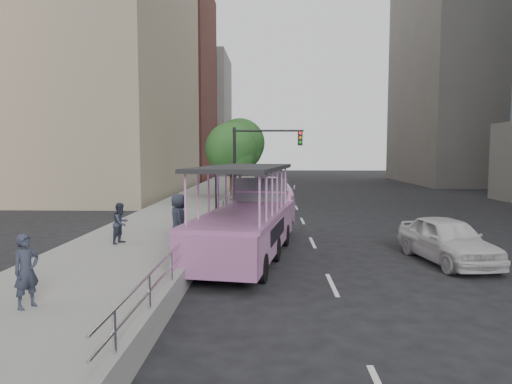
{
  "coord_description": "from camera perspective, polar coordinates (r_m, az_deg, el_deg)",
  "views": [
    {
      "loc": [
        -0.75,
        -14.65,
        3.73
      ],
      "look_at": [
        -1.25,
        1.28,
        2.34
      ],
      "focal_mm": 32.0,
      "sensor_mm": 36.0,
      "label": 1
    }
  ],
  "objects": [
    {
      "name": "midrise_stone_a",
      "position": [
        63.83,
        27.65,
        15.52
      ],
      "size": [
        20.0,
        20.0,
        32.0
      ],
      "primitive_type": "cube",
      "color": "gray",
      "rests_on": "ground"
    },
    {
      "name": "street_tree_far",
      "position": [
        36.65,
        -1.87,
        5.89
      ],
      "size": [
        3.97,
        3.97,
        6.45
      ],
      "color": "#352218",
      "rests_on": "ground"
    },
    {
      "name": "midrise_brick",
      "position": [
        65.64,
        -13.79,
        12.97
      ],
      "size": [
        18.0,
        16.0,
        26.0
      ],
      "primitive_type": "cube",
      "color": "brown",
      "rests_on": "ground"
    },
    {
      "name": "street_tree_near",
      "position": [
        30.68,
        -2.96,
        5.15
      ],
      "size": [
        3.52,
        3.52,
        5.72
      ],
      "color": "#352218",
      "rests_on": "ground"
    },
    {
      "name": "sidewalk",
      "position": [
        25.4,
        -9.57,
        -3.18
      ],
      "size": [
        5.5,
        80.0,
        0.3
      ],
      "primitive_type": "cube",
      "color": "gray",
      "rests_on": "ground"
    },
    {
      "name": "traffic_signal",
      "position": [
        27.16,
        -0.2,
        4.5
      ],
      "size": [
        4.2,
        0.32,
        5.2
      ],
      "color": "black",
      "rests_on": "ground"
    },
    {
      "name": "pedestrian_mid",
      "position": [
        17.94,
        -16.54,
        -3.75
      ],
      "size": [
        0.79,
        0.89,
        1.54
      ],
      "primitive_type": "imported",
      "rotation": [
        0.0,
        0.0,
        1.25
      ],
      "color": "#2B303F",
      "rests_on": "sidewalk"
    },
    {
      "name": "pedestrian_far",
      "position": [
        17.06,
        -9.68,
        -3.41
      ],
      "size": [
        0.86,
        1.08,
        1.92
      ],
      "primitive_type": "imported",
      "rotation": [
        0.0,
        0.0,
        1.87
      ],
      "color": "#2B303F",
      "rests_on": "sidewalk"
    },
    {
      "name": "car",
      "position": [
        16.85,
        22.8,
        -5.51
      ],
      "size": [
        2.53,
        4.78,
        1.55
      ],
      "primitive_type": "imported",
      "rotation": [
        0.0,
        0.0,
        0.16
      ],
      "color": "silver",
      "rests_on": "ground"
    },
    {
      "name": "kerb_wall",
      "position": [
        17.13,
        -6.21,
        -5.98
      ],
      "size": [
        0.24,
        30.0,
        0.36
      ],
      "primitive_type": "cube",
      "color": "gray",
      "rests_on": "sidewalk"
    },
    {
      "name": "guardrail",
      "position": [
        17.01,
        -6.23,
        -3.79
      ],
      "size": [
        0.07,
        22.0,
        0.71
      ],
      "color": "silver",
      "rests_on": "kerb_wall"
    },
    {
      "name": "ground",
      "position": [
        15.13,
        4.66,
        -9.3
      ],
      "size": [
        160.0,
        160.0,
        0.0
      ],
      "primitive_type": "plane",
      "color": "black"
    },
    {
      "name": "parking_sign",
      "position": [
        18.63,
        -5.0,
        -0.68
      ],
      "size": [
        0.17,
        0.68,
        3.07
      ],
      "color": "black",
      "rests_on": "ground"
    },
    {
      "name": "midrise_stone_b",
      "position": [
        80.36,
        -9.25,
        9.41
      ],
      "size": [
        16.0,
        14.0,
        20.0
      ],
      "primitive_type": "cube",
      "color": "gray",
      "rests_on": "ground"
    },
    {
      "name": "pedestrian_near",
      "position": [
        11.36,
        -26.78,
        -8.81
      ],
      "size": [
        0.63,
        0.72,
        1.65
      ],
      "primitive_type": "imported",
      "rotation": [
        0.0,
        0.0,
        1.09
      ],
      "color": "#2B303F",
      "rests_on": "sidewalk"
    },
    {
      "name": "duck_boat",
      "position": [
        16.88,
        -0.59,
        -3.59
      ],
      "size": [
        3.86,
        10.08,
        3.27
      ],
      "color": "black",
      "rests_on": "ground"
    }
  ]
}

